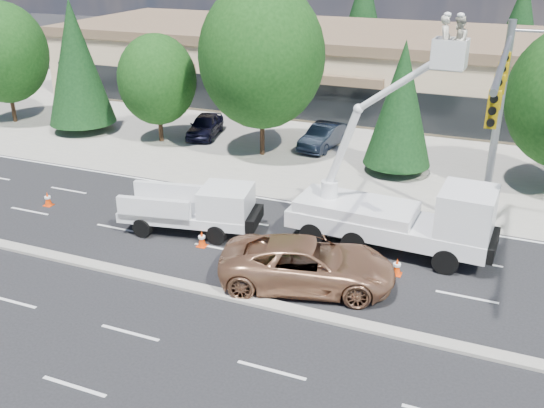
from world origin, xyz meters
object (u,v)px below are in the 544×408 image
at_px(signal_mast, 499,107).
at_px(utility_pickup, 196,213).
at_px(bucket_truck, 404,206).
at_px(minivan, 308,264).

relative_size(signal_mast, utility_pickup, 1.70).
relative_size(utility_pickup, bucket_truck, 0.63).
height_order(signal_mast, bucket_truck, bucket_truck).
height_order(bucket_truck, minivan, bucket_truck).
bearing_deg(minivan, bucket_truck, -47.67).
distance_m(utility_pickup, minivan, 6.45).
xyz_separation_m(utility_pickup, bucket_truck, (8.65, 1.61, 1.09)).
bearing_deg(minivan, utility_pickup, 53.70).
relative_size(bucket_truck, minivan, 1.49).
height_order(utility_pickup, bucket_truck, bucket_truck).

